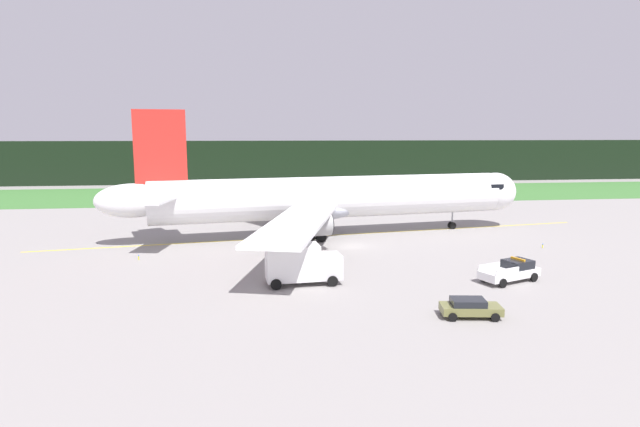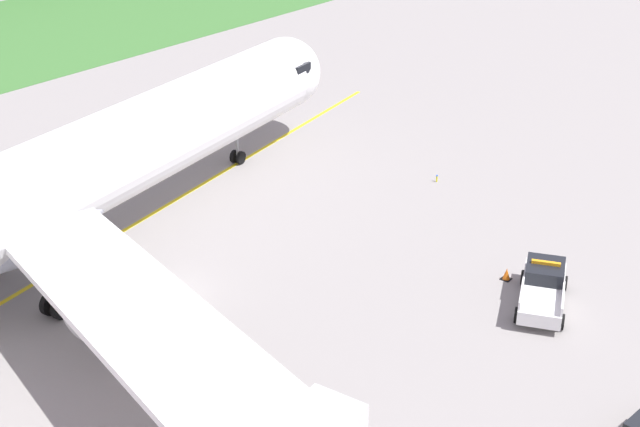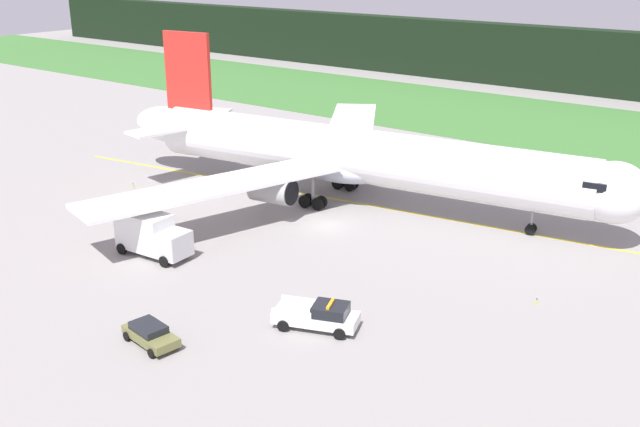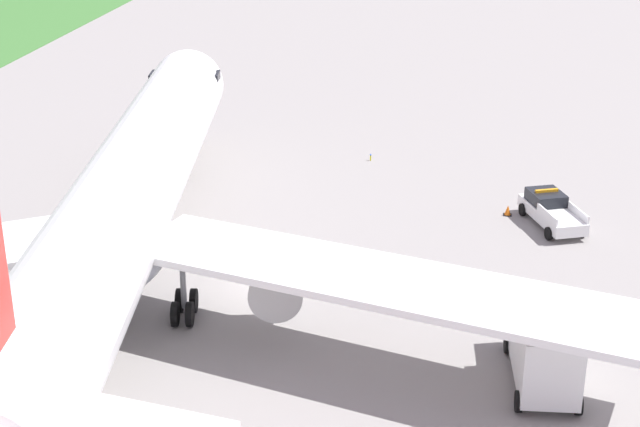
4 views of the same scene
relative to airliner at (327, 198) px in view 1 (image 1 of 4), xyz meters
name	(u,v)px [view 1 (image 1 of 4)]	position (x,y,z in m)	size (l,w,h in m)	color
ground	(351,247)	(1.79, -6.55, -4.64)	(320.00, 320.00, 0.00)	gray
grass_verge	(306,194)	(1.79, 44.28, -4.62)	(320.00, 31.57, 0.04)	#3B6F31
distant_tree_line	(296,162)	(1.79, 69.82, 0.62)	(288.00, 4.20, 10.52)	black
taxiway_centerline_main	(333,235)	(0.72, 0.10, -4.63)	(69.25, 0.30, 0.01)	yellow
airliner	(327,198)	(0.00, 0.00, 0.00)	(52.72, 48.53, 15.07)	white
ops_pickup_truck	(511,271)	(12.78, -21.73, -3.73)	(5.84, 3.88, 1.94)	white
catering_truck	(301,263)	(-5.06, -20.31, -2.85)	(6.45, 3.08, 3.55)	silver
staff_car	(470,307)	(5.74, -29.65, -3.94)	(4.28, 2.45, 1.30)	olive
apron_cone	(509,270)	(13.85, -19.28, -4.33)	(0.51, 0.51, 0.64)	black
taxiway_edge_light_east	(543,246)	(22.58, -9.91, -4.37)	(0.12, 0.12, 0.48)	yellow
taxiway_edge_light_west	(139,257)	(-20.39, -9.91, -4.37)	(0.12, 0.12, 0.49)	yellow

